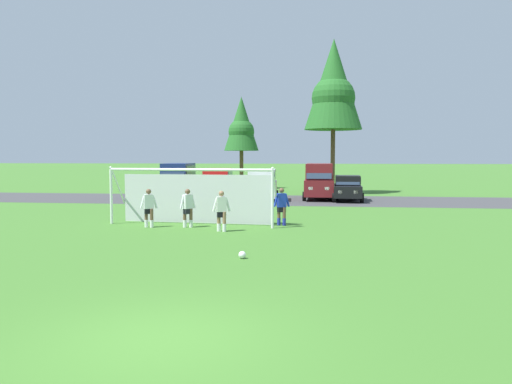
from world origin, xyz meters
name	(u,v)px	position (x,y,z in m)	size (l,w,h in m)	color
ground_plane	(264,222)	(0.00, 15.00, 0.00)	(400.00, 400.00, 0.00)	#3D7028
parking_lot_strip	(284,200)	(0.00, 26.80, 0.00)	(52.00, 8.40, 0.01)	#3D3D3F
soccer_ball	(242,255)	(0.30, 6.63, 0.11)	(0.22, 0.22, 0.22)	white
soccer_goal	(195,195)	(-3.03, 14.02, 1.29)	(7.53, 2.46, 2.57)	white
player_striker_near	(282,207)	(0.87, 13.97, 0.82)	(0.74, 0.37, 1.64)	brown
player_midfield_center	(221,211)	(-1.37, 11.80, 0.82)	(0.74, 0.36, 1.64)	#936B4C
player_defender_far	(188,208)	(-3.02, 12.77, 0.82)	(0.60, 0.56, 1.64)	brown
player_winger_left	(149,208)	(-4.66, 12.57, 0.82)	(0.72, 0.39, 1.64)	brown
parked_car_slot_far_left	(178,179)	(-7.89, 28.01, 1.34)	(2.48, 4.94, 2.52)	navy
parked_car_slot_left	(218,183)	(-4.76, 27.22, 1.11)	(2.37, 4.72, 2.16)	red
parked_car_slot_center_left	(262,185)	(-1.42, 25.98, 1.11)	(2.36, 4.71, 2.16)	silver
parked_car_slot_center	(319,180)	(2.43, 27.78, 1.34)	(2.22, 4.81, 2.52)	maroon
parked_car_slot_center_right	(348,188)	(4.35, 26.71, 0.88)	(2.13, 4.25, 1.72)	black
tree_left_edge	(241,126)	(-4.87, 38.52, 5.90)	(3.22, 3.22, 8.59)	brown
tree_mid_left	(334,87)	(3.48, 33.89, 8.64)	(4.71, 4.71, 12.55)	brown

